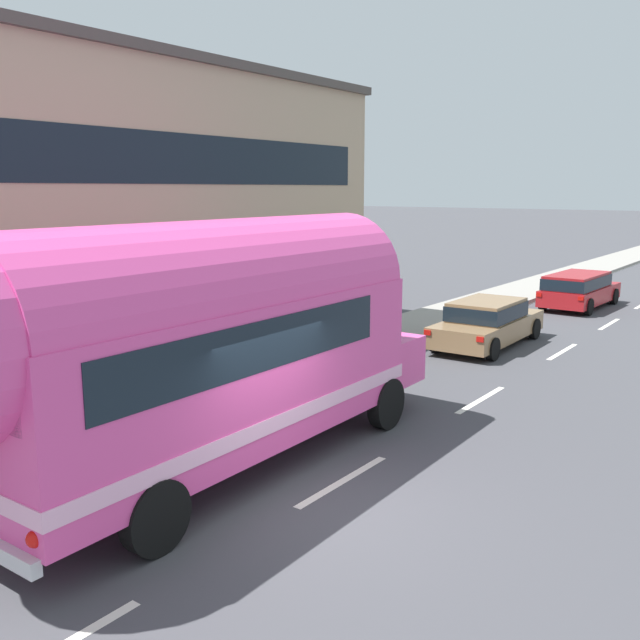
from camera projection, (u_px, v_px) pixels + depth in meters
ground_plane at (305, 504)px, 10.28m from camera, size 300.00×300.00×0.00m
lane_markings at (484, 337)px, 21.86m from camera, size 3.87×80.00×0.01m
sidewalk_slab at (373, 339)px, 21.13m from camera, size 2.65×90.00×0.15m
painted_bus at (197, 339)px, 10.69m from camera, size 2.71×10.35×4.12m
car_lead at (487, 321)px, 20.50m from camera, size 1.96×4.85×1.37m
car_second at (578, 288)px, 26.96m from camera, size 2.03×4.69×1.37m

